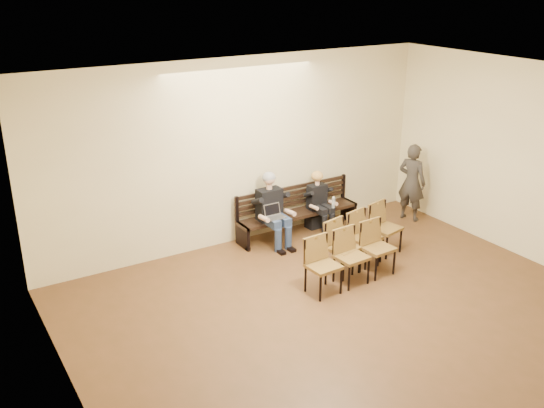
{
  "coord_description": "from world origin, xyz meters",
  "views": [
    {
      "loc": [
        -5.14,
        -4.54,
        4.88
      ],
      "look_at": [
        0.1,
        4.05,
        1.01
      ],
      "focal_mm": 40.0,
      "sensor_mm": 36.0,
      "label": 1
    }
  ],
  "objects_px": {
    "bag": "(315,221)",
    "chair_row_back": "(352,257)",
    "seated_woman": "(320,205)",
    "chair_row_front": "(365,238)",
    "laptop": "(276,219)",
    "passerby": "(412,177)",
    "bench": "(298,222)",
    "seated_man": "(272,209)",
    "water_bottle": "(333,208)"
  },
  "relations": [
    {
      "from": "water_bottle",
      "to": "bag",
      "type": "relative_size",
      "value": 0.63
    },
    {
      "from": "seated_woman",
      "to": "passerby",
      "type": "bearing_deg",
      "value": -13.62
    },
    {
      "from": "laptop",
      "to": "chair_row_back",
      "type": "relative_size",
      "value": 0.2
    },
    {
      "from": "water_bottle",
      "to": "chair_row_back",
      "type": "distance_m",
      "value": 2.01
    },
    {
      "from": "seated_woman",
      "to": "laptop",
      "type": "height_order",
      "value": "seated_woman"
    },
    {
      "from": "seated_man",
      "to": "laptop",
      "type": "height_order",
      "value": "seated_man"
    },
    {
      "from": "bench",
      "to": "bag",
      "type": "bearing_deg",
      "value": 8.13
    },
    {
      "from": "water_bottle",
      "to": "seated_man",
      "type": "bearing_deg",
      "value": 166.67
    },
    {
      "from": "chair_row_front",
      "to": "seated_woman",
      "type": "bearing_deg",
      "value": 72.58
    },
    {
      "from": "bag",
      "to": "chair_row_back",
      "type": "xyz_separation_m",
      "value": [
        -0.86,
        -2.25,
        0.33
      ]
    },
    {
      "from": "bag",
      "to": "chair_row_back",
      "type": "distance_m",
      "value": 2.43
    },
    {
      "from": "chair_row_front",
      "to": "seated_man",
      "type": "bearing_deg",
      "value": 109.07
    },
    {
      "from": "seated_man",
      "to": "bag",
      "type": "distance_m",
      "value": 1.29
    },
    {
      "from": "bag",
      "to": "passerby",
      "type": "relative_size",
      "value": 0.2
    },
    {
      "from": "bag",
      "to": "passerby",
      "type": "xyz_separation_m",
      "value": [
        1.94,
        -0.67,
        0.8
      ]
    },
    {
      "from": "seated_woman",
      "to": "chair_row_front",
      "type": "distance_m",
      "value": 1.6
    },
    {
      "from": "bench",
      "to": "chair_row_back",
      "type": "relative_size",
      "value": 1.54
    },
    {
      "from": "seated_woman",
      "to": "chair_row_back",
      "type": "height_order",
      "value": "seated_woman"
    },
    {
      "from": "passerby",
      "to": "seated_man",
      "type": "bearing_deg",
      "value": 60.77
    },
    {
      "from": "laptop",
      "to": "seated_man",
      "type": "bearing_deg",
      "value": 83.5
    },
    {
      "from": "seated_woman",
      "to": "bag",
      "type": "distance_m",
      "value": 0.45
    },
    {
      "from": "seated_woman",
      "to": "water_bottle",
      "type": "xyz_separation_m",
      "value": [
        0.12,
        -0.29,
        0.02
      ]
    },
    {
      "from": "seated_woman",
      "to": "bag",
      "type": "relative_size",
      "value": 2.94
    },
    {
      "from": "chair_row_front",
      "to": "chair_row_back",
      "type": "xyz_separation_m",
      "value": [
        -0.68,
        -0.47,
        -0.01
      ]
    },
    {
      "from": "laptop",
      "to": "bag",
      "type": "relative_size",
      "value": 0.91
    },
    {
      "from": "seated_woman",
      "to": "laptop",
      "type": "bearing_deg",
      "value": -169.36
    },
    {
      "from": "water_bottle",
      "to": "passerby",
      "type": "distance_m",
      "value": 1.91
    },
    {
      "from": "bench",
      "to": "passerby",
      "type": "xyz_separation_m",
      "value": [
        2.41,
        -0.6,
        0.71
      ]
    },
    {
      "from": "passerby",
      "to": "chair_row_back",
      "type": "distance_m",
      "value": 3.25
    },
    {
      "from": "seated_man",
      "to": "chair_row_front",
      "type": "distance_m",
      "value": 1.87
    },
    {
      "from": "chair_row_back",
      "to": "seated_man",
      "type": "bearing_deg",
      "value": 94.63
    },
    {
      "from": "bench",
      "to": "chair_row_front",
      "type": "xyz_separation_m",
      "value": [
        0.28,
        -1.71,
        0.25
      ]
    },
    {
      "from": "seated_woman",
      "to": "passerby",
      "type": "height_order",
      "value": "passerby"
    },
    {
      "from": "seated_man",
      "to": "seated_woman",
      "type": "relative_size",
      "value": 1.28
    },
    {
      "from": "seated_woman",
      "to": "seated_man",
      "type": "bearing_deg",
      "value": 180.0
    },
    {
      "from": "chair_row_back",
      "to": "laptop",
      "type": "bearing_deg",
      "value": 96.84
    },
    {
      "from": "bag",
      "to": "chair_row_front",
      "type": "height_order",
      "value": "chair_row_front"
    },
    {
      "from": "passerby",
      "to": "chair_row_back",
      "type": "relative_size",
      "value": 1.11
    },
    {
      "from": "seated_woman",
      "to": "chair_row_back",
      "type": "distance_m",
      "value": 2.22
    },
    {
      "from": "bench",
      "to": "chair_row_front",
      "type": "relative_size",
      "value": 1.52
    },
    {
      "from": "water_bottle",
      "to": "chair_row_front",
      "type": "xyz_separation_m",
      "value": [
        -0.26,
        -1.3,
        -0.09
      ]
    },
    {
      "from": "seated_man",
      "to": "bag",
      "type": "xyz_separation_m",
      "value": [
        1.15,
        0.19,
        -0.56
      ]
    },
    {
      "from": "seated_woman",
      "to": "chair_row_back",
      "type": "xyz_separation_m",
      "value": [
        -0.82,
        -2.06,
        -0.07
      ]
    },
    {
      "from": "seated_man",
      "to": "chair_row_back",
      "type": "height_order",
      "value": "seated_man"
    },
    {
      "from": "seated_man",
      "to": "chair_row_front",
      "type": "bearing_deg",
      "value": -58.64
    },
    {
      "from": "chair_row_front",
      "to": "chair_row_back",
      "type": "relative_size",
      "value": 1.01
    },
    {
      "from": "passerby",
      "to": "chair_row_front",
      "type": "height_order",
      "value": "passerby"
    },
    {
      "from": "bench",
      "to": "seated_woman",
      "type": "distance_m",
      "value": 0.55
    },
    {
      "from": "chair_row_front",
      "to": "chair_row_back",
      "type": "height_order",
      "value": "chair_row_front"
    },
    {
      "from": "chair_row_front",
      "to": "laptop",
      "type": "bearing_deg",
      "value": 114.1
    }
  ]
}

